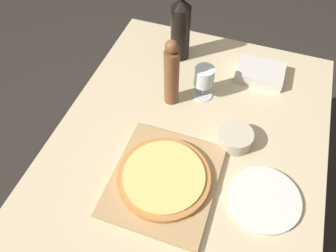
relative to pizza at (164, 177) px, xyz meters
The scene contains 10 objects.
ground_plane 0.77m from the pizza, 78.57° to the left, with size 12.00×12.00×0.00m, color #2D2823.
dining_table 0.18m from the pizza, 78.57° to the left, with size 0.89×1.23×0.73m.
cutting_board 0.02m from the pizza, behind, with size 0.31×0.35×0.02m.
pizza is the anchor object (origin of this frame).
wine_bottle 0.59m from the pizza, 103.24° to the left, with size 0.08×0.08×0.33m.
pepper_mill 0.35m from the pizza, 105.00° to the left, with size 0.05×0.05×0.27m.
wine_glass 0.39m from the pizza, 87.99° to the left, with size 0.08×0.08×0.13m.
small_bowl 0.27m from the pizza, 51.06° to the left, with size 0.11×0.11×0.05m.
dinner_plate 0.30m from the pizza, ahead, with size 0.21×0.21×0.01m.
food_container 0.58m from the pizza, 70.27° to the left, with size 0.18×0.13×0.04m.
Camera 1 is at (0.14, -0.57, 1.62)m, focal length 35.00 mm.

